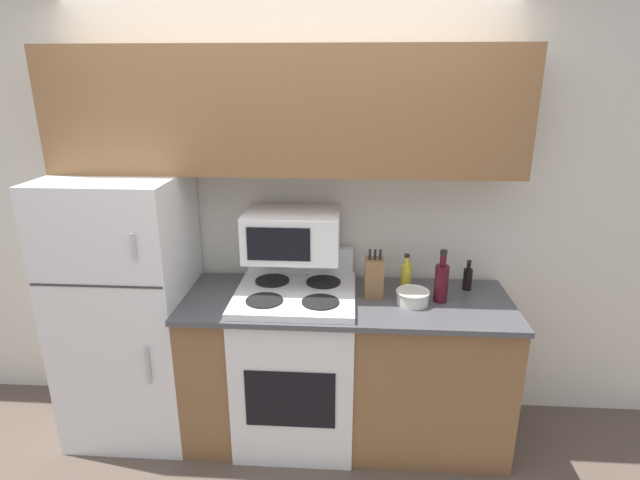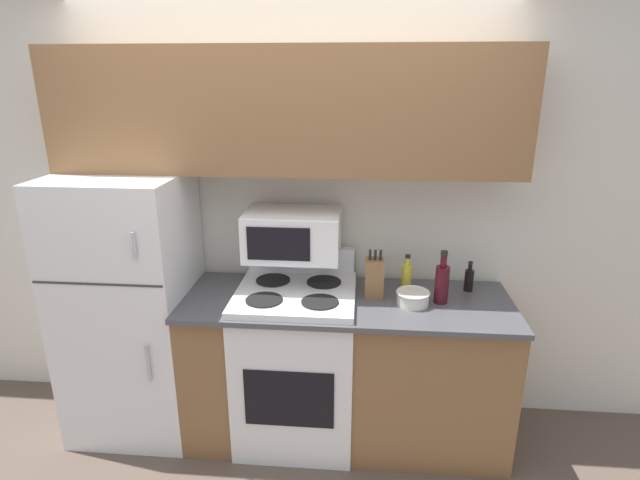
{
  "view_description": "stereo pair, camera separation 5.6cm",
  "coord_description": "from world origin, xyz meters",
  "px_view_note": "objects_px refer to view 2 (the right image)",
  "views": [
    {
      "loc": [
        0.38,
        -2.26,
        2.1
      ],
      "look_at": [
        0.21,
        0.28,
        1.26
      ],
      "focal_mm": 28.0,
      "sensor_mm": 36.0,
      "label": 1
    },
    {
      "loc": [
        0.43,
        -2.26,
        2.1
      ],
      "look_at": [
        0.21,
        0.28,
        1.26
      ],
      "focal_mm": 28.0,
      "sensor_mm": 36.0,
      "label": 2
    }
  ],
  "objects_px": {
    "stove": "(297,362)",
    "microwave": "(293,234)",
    "bottle_soy_sauce": "(469,279)",
    "bottle_wine_red": "(442,282)",
    "bottle_cooking_spray": "(407,277)",
    "knife_block": "(374,278)",
    "bowl": "(413,297)",
    "refrigerator": "(131,307)"
  },
  "relations": [
    {
      "from": "bottle_cooking_spray",
      "to": "bottle_soy_sauce",
      "type": "bearing_deg",
      "value": 4.33
    },
    {
      "from": "stove",
      "to": "bottle_wine_red",
      "type": "bearing_deg",
      "value": 0.07
    },
    {
      "from": "bottle_wine_red",
      "to": "bottle_soy_sauce",
      "type": "relative_size",
      "value": 1.67
    },
    {
      "from": "microwave",
      "to": "bowl",
      "type": "relative_size",
      "value": 2.89
    },
    {
      "from": "refrigerator",
      "to": "knife_block",
      "type": "relative_size",
      "value": 5.58
    },
    {
      "from": "bowl",
      "to": "bottle_cooking_spray",
      "type": "xyz_separation_m",
      "value": [
        -0.02,
        0.19,
        0.05
      ]
    },
    {
      "from": "bottle_cooking_spray",
      "to": "knife_block",
      "type": "bearing_deg",
      "value": -151.17
    },
    {
      "from": "microwave",
      "to": "bottle_cooking_spray",
      "type": "bearing_deg",
      "value": 2.3
    },
    {
      "from": "refrigerator",
      "to": "knife_block",
      "type": "bearing_deg",
      "value": 0.97
    },
    {
      "from": "refrigerator",
      "to": "stove",
      "type": "xyz_separation_m",
      "value": [
        0.99,
        -0.02,
        -0.31
      ]
    },
    {
      "from": "stove",
      "to": "bowl",
      "type": "relative_size",
      "value": 5.97
    },
    {
      "from": "microwave",
      "to": "bowl",
      "type": "height_order",
      "value": "microwave"
    },
    {
      "from": "knife_block",
      "to": "bottle_cooking_spray",
      "type": "relative_size",
      "value": 1.29
    },
    {
      "from": "microwave",
      "to": "bottle_soy_sauce",
      "type": "height_order",
      "value": "microwave"
    },
    {
      "from": "bottle_wine_red",
      "to": "bottle_cooking_spray",
      "type": "bearing_deg",
      "value": 140.53
    },
    {
      "from": "stove",
      "to": "bottle_soy_sauce",
      "type": "relative_size",
      "value": 6.14
    },
    {
      "from": "microwave",
      "to": "bottle_soy_sauce",
      "type": "relative_size",
      "value": 2.97
    },
    {
      "from": "refrigerator",
      "to": "stove",
      "type": "height_order",
      "value": "refrigerator"
    },
    {
      "from": "stove",
      "to": "bottle_wine_red",
      "type": "xyz_separation_m",
      "value": [
        0.81,
        0.0,
        0.54
      ]
    },
    {
      "from": "microwave",
      "to": "bottle_cooking_spray",
      "type": "height_order",
      "value": "microwave"
    },
    {
      "from": "microwave",
      "to": "bottle_wine_red",
      "type": "xyz_separation_m",
      "value": [
        0.83,
        -0.12,
        -0.22
      ]
    },
    {
      "from": "stove",
      "to": "microwave",
      "type": "bearing_deg",
      "value": 102.31
    },
    {
      "from": "knife_block",
      "to": "bottle_soy_sauce",
      "type": "relative_size",
      "value": 1.58
    },
    {
      "from": "knife_block",
      "to": "bowl",
      "type": "distance_m",
      "value": 0.24
    },
    {
      "from": "bowl",
      "to": "stove",
      "type": "bearing_deg",
      "value": 176.47
    },
    {
      "from": "microwave",
      "to": "bottle_wine_red",
      "type": "distance_m",
      "value": 0.87
    },
    {
      "from": "refrigerator",
      "to": "bowl",
      "type": "xyz_separation_m",
      "value": [
        1.64,
        -0.06,
        0.16
      ]
    },
    {
      "from": "knife_block",
      "to": "bottle_cooking_spray",
      "type": "distance_m",
      "value": 0.22
    },
    {
      "from": "knife_block",
      "to": "bottle_soy_sauce",
      "type": "xyz_separation_m",
      "value": [
        0.55,
        0.13,
        -0.04
      ]
    },
    {
      "from": "refrigerator",
      "to": "knife_block",
      "type": "xyz_separation_m",
      "value": [
        1.43,
        0.02,
        0.23
      ]
    },
    {
      "from": "stove",
      "to": "knife_block",
      "type": "relative_size",
      "value": 3.89
    },
    {
      "from": "stove",
      "to": "microwave",
      "type": "height_order",
      "value": "microwave"
    },
    {
      "from": "knife_block",
      "to": "bottle_soy_sauce",
      "type": "height_order",
      "value": "knife_block"
    },
    {
      "from": "knife_block",
      "to": "bottle_wine_red",
      "type": "distance_m",
      "value": 0.37
    },
    {
      "from": "knife_block",
      "to": "bottle_wine_red",
      "type": "relative_size",
      "value": 0.95
    },
    {
      "from": "microwave",
      "to": "bottle_wine_red",
      "type": "height_order",
      "value": "microwave"
    },
    {
      "from": "bowl",
      "to": "bottle_wine_red",
      "type": "relative_size",
      "value": 0.62
    },
    {
      "from": "bottle_wine_red",
      "to": "microwave",
      "type": "bearing_deg",
      "value": 171.84
    },
    {
      "from": "knife_block",
      "to": "microwave",
      "type": "bearing_deg",
      "value": 170.63
    },
    {
      "from": "microwave",
      "to": "refrigerator",
      "type": "bearing_deg",
      "value": -173.99
    },
    {
      "from": "microwave",
      "to": "knife_block",
      "type": "xyz_separation_m",
      "value": [
        0.47,
        -0.08,
        -0.22
      ]
    },
    {
      "from": "bottle_wine_red",
      "to": "bottle_soy_sauce",
      "type": "height_order",
      "value": "bottle_wine_red"
    }
  ]
}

